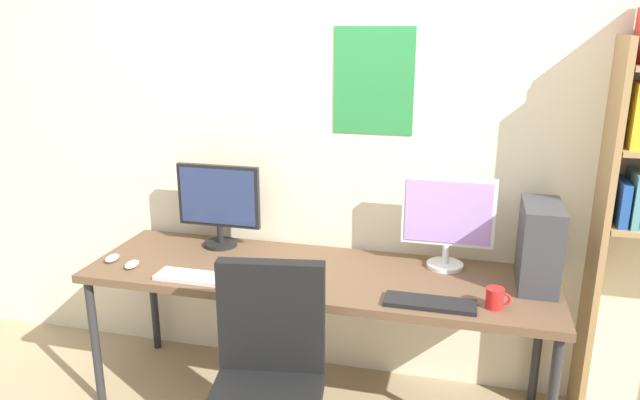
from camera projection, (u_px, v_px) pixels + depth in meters
wall_back at (337, 142)px, 3.14m from camera, size 4.67×0.11×2.60m
desk at (317, 281)px, 2.93m from camera, size 2.27×0.68×0.74m
monitor_left at (219, 202)px, 3.18m from camera, size 0.46×0.18×0.45m
monitor_right at (448, 218)px, 2.89m from camera, size 0.45×0.18×0.46m
pc_tower at (539, 245)px, 2.71m from camera, size 0.17×0.34×0.39m
keyboard_left at (191, 277)px, 2.83m from camera, size 0.34×0.13×0.02m
keyboard_right at (430, 303)px, 2.56m from camera, size 0.39×0.13×0.02m
mouse_left_side at (112, 258)px, 3.03m from camera, size 0.06×0.10×0.03m
mouse_right_side at (132, 264)px, 2.96m from camera, size 0.06×0.10×0.03m
coffee_mug at (495, 298)px, 2.53m from camera, size 0.11×0.08×0.09m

